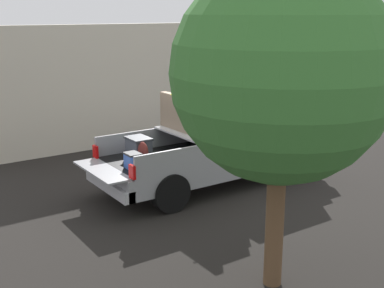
# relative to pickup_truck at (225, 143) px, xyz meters

# --- Properties ---
(ground_plane) EXTENTS (40.00, 40.00, 0.00)m
(ground_plane) POSITION_rel_pickup_truck_xyz_m (-0.39, -0.00, -0.99)
(ground_plane) COLOR black
(pickup_truck) EXTENTS (6.05, 2.06, 2.23)m
(pickup_truck) POSITION_rel_pickup_truck_xyz_m (0.00, 0.00, 0.00)
(pickup_truck) COLOR gray
(pickup_truck) RESTS_ON ground_plane
(building_facade) EXTENTS (9.65, 0.36, 3.71)m
(building_facade) POSITION_rel_pickup_truck_xyz_m (-0.07, 4.75, 0.87)
(building_facade) COLOR beige
(building_facade) RESTS_ON ground_plane
(tree_background) EXTENTS (3.13, 3.13, 4.82)m
(tree_background) POSITION_rel_pickup_truck_xyz_m (-2.35, -4.21, 2.26)
(tree_background) COLOR brown
(tree_background) RESTS_ON ground_plane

